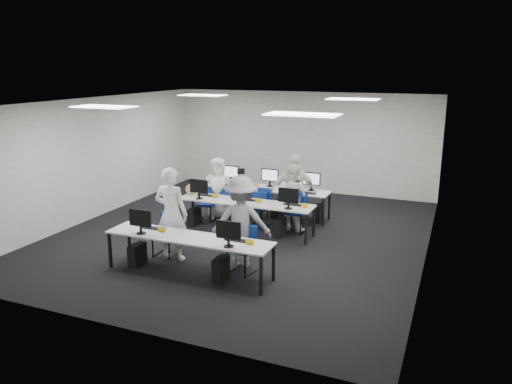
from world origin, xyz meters
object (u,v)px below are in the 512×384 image
at_px(chair_0, 166,242).
at_px(student_2, 218,188).
at_px(chair_3, 260,214).
at_px(desk_front, 188,239).
at_px(chair_7, 296,215).
at_px(student_1, 292,197).
at_px(chair_4, 295,219).
at_px(chair_2, 207,210).
at_px(student_3, 294,192).
at_px(desk_mid, 245,204).
at_px(chair_6, 260,213).
at_px(student_0, 171,214).
at_px(photographer, 241,222).
at_px(chair_5, 224,207).
at_px(chair_1, 243,258).

bearing_deg(chair_0, student_2, 90.10).
bearing_deg(chair_0, chair_3, 64.36).
bearing_deg(desk_front, chair_0, 143.79).
xyz_separation_m(chair_7, student_1, (-0.03, -0.16, 0.49)).
relative_size(chair_4, student_2, 0.61).
bearing_deg(student_1, chair_4, 148.32).
distance_m(chair_2, student_3, 2.29).
relative_size(chair_3, student_2, 0.57).
relative_size(desk_mid, student_2, 2.07).
bearing_deg(student_2, chair_2, -149.91).
distance_m(desk_mid, student_2, 1.28).
xyz_separation_m(chair_6, chair_7, (0.92, 0.01, 0.05)).
xyz_separation_m(chair_7, student_2, (-2.03, -0.04, 0.47)).
bearing_deg(chair_7, student_3, -102.64).
xyz_separation_m(chair_6, student_0, (-0.74, -2.81, 0.67)).
height_order(chair_6, photographer, photographer).
relative_size(chair_2, chair_7, 0.84).
xyz_separation_m(chair_3, chair_5, (-1.08, 0.23, -0.01)).
xyz_separation_m(chair_4, student_0, (-1.75, -2.51, 0.64)).
relative_size(chair_3, chair_4, 0.94).
height_order(chair_5, student_2, student_2).
xyz_separation_m(chair_2, chair_5, (0.30, 0.36, 0.02)).
xyz_separation_m(desk_mid, student_2, (-1.06, 0.72, 0.09)).
height_order(chair_6, student_1, student_1).
xyz_separation_m(chair_3, chair_7, (0.84, 0.17, 0.03)).
distance_m(chair_0, student_3, 3.25).
distance_m(chair_7, student_2, 2.08).
bearing_deg(desk_front, student_2, 107.66).
bearing_deg(chair_4, photographer, -96.93).
height_order(chair_0, chair_2, chair_0).
distance_m(chair_1, student_2, 3.49).
xyz_separation_m(student_0, student_1, (1.62, 2.66, -0.14)).
distance_m(chair_6, chair_7, 0.92).
height_order(desk_front, chair_4, chair_4).
bearing_deg(chair_5, desk_front, -88.81).
bearing_deg(photographer, student_0, -14.22).
relative_size(desk_front, chair_4, 3.42).
xyz_separation_m(desk_front, chair_5, (-0.95, 3.42, -0.41)).
relative_size(chair_1, student_2, 0.57).
bearing_deg(chair_0, student_0, -32.10).
xyz_separation_m(desk_front, chair_0, (-0.92, 0.68, -0.41)).
height_order(desk_mid, student_3, student_3).
distance_m(student_1, student_3, 0.12).
bearing_deg(student_1, student_3, -78.30).
bearing_deg(desk_mid, chair_5, 139.20).
distance_m(chair_7, student_0, 3.33).
relative_size(chair_7, student_1, 0.61).
bearing_deg(student_0, chair_4, -127.63).
height_order(chair_1, chair_7, chair_7).
height_order(chair_1, student_3, student_3).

